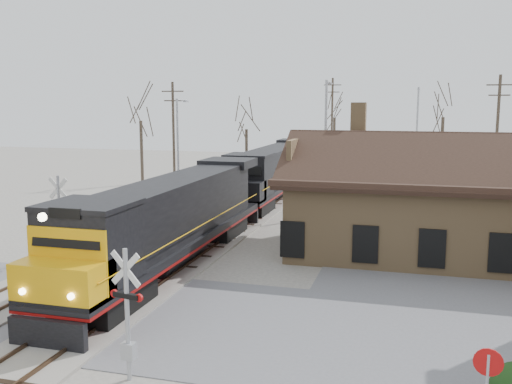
% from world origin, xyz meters
% --- Properties ---
extents(ground, '(140.00, 140.00, 0.00)m').
position_xyz_m(ground, '(0.00, 0.00, 0.00)').
color(ground, '#AAA499').
rests_on(ground, ground).
extents(road, '(60.00, 9.00, 0.03)m').
position_xyz_m(road, '(0.00, 0.00, 0.01)').
color(road, slate).
rests_on(road, ground).
extents(track_main, '(3.40, 90.00, 0.24)m').
position_xyz_m(track_main, '(0.00, 15.00, 0.07)').
color(track_main, '#AAA499').
rests_on(track_main, ground).
extents(track_siding, '(3.40, 90.00, 0.24)m').
position_xyz_m(track_siding, '(-4.50, 15.00, 0.07)').
color(track_siding, '#AAA499').
rests_on(track_siding, ground).
extents(depot, '(15.20, 9.31, 7.90)m').
position_xyz_m(depot, '(11.99, 12.00, 2.41)').
color(depot, '#A17E53').
rests_on(depot, ground).
extents(locomotive_lead, '(2.99, 20.00, 4.44)m').
position_xyz_m(locomotive_lead, '(0.00, 5.67, 2.33)').
color(locomotive_lead, black).
rests_on(locomotive_lead, ground).
extents(locomotive_trailing, '(2.99, 20.00, 4.20)m').
position_xyz_m(locomotive_trailing, '(0.00, 25.95, 2.33)').
color(locomotive_trailing, black).
rests_on(locomotive_trailing, ground).
extents(crossbuck_near, '(1.10, 0.31, 3.86)m').
position_xyz_m(crossbuck_near, '(3.43, -4.73, 1.83)').
color(crossbuck_near, '#A5A8AD').
rests_on(crossbuck_near, ground).
extents(crossbuck_far, '(1.23, 0.32, 4.31)m').
position_xyz_m(crossbuck_far, '(-5.92, 5.76, 2.01)').
color(crossbuck_far, '#A5A8AD').
rests_on(crossbuck_far, ground).
extents(do_not_enter_sign, '(0.68, 0.12, 2.28)m').
position_xyz_m(do_not_enter_sign, '(12.88, -5.18, 1.58)').
color(do_not_enter_sign, '#A5A8AD').
rests_on(do_not_enter_sign, ground).
extents(streetlight_a, '(0.25, 2.04, 8.20)m').
position_xyz_m(streetlight_a, '(-5.78, 20.53, 4.63)').
color(streetlight_a, '#A5A8AD').
rests_on(streetlight_a, ground).
extents(streetlight_b, '(0.25, 2.04, 9.42)m').
position_xyz_m(streetlight_b, '(5.13, 20.65, 5.25)').
color(streetlight_b, '#A5A8AD').
rests_on(streetlight_b, ground).
extents(streetlight_c, '(0.25, 2.04, 9.36)m').
position_xyz_m(streetlight_c, '(11.19, 37.76, 5.22)').
color(streetlight_c, '#A5A8AD').
rests_on(streetlight_c, ground).
extents(utility_pole_a, '(2.00, 0.24, 9.68)m').
position_xyz_m(utility_pole_a, '(-9.19, 27.40, 5.06)').
color(utility_pole_a, '#382D23').
rests_on(utility_pole_a, ground).
extents(utility_pole_b, '(2.00, 0.24, 10.74)m').
position_xyz_m(utility_pole_b, '(1.72, 47.71, 5.60)').
color(utility_pole_b, '#382D23').
rests_on(utility_pole_b, ground).
extents(utility_pole_c, '(2.00, 0.24, 10.09)m').
position_xyz_m(utility_pole_c, '(17.31, 30.35, 5.27)').
color(utility_pole_c, '#382D23').
rests_on(utility_pole_c, ground).
extents(tree_a, '(4.13, 4.13, 10.11)m').
position_xyz_m(tree_a, '(-14.72, 32.18, 7.20)').
color(tree_a, '#382D23').
rests_on(tree_a, ground).
extents(tree_b, '(3.46, 3.46, 8.47)m').
position_xyz_m(tree_b, '(-5.97, 38.85, 6.02)').
color(tree_b, '#382D23').
rests_on(tree_b, ground).
extents(tree_c, '(4.11, 4.11, 10.06)m').
position_xyz_m(tree_c, '(1.57, 50.99, 7.16)').
color(tree_c, '#382D23').
rests_on(tree_c, ground).
extents(tree_d, '(4.34, 4.34, 10.64)m').
position_xyz_m(tree_d, '(13.66, 41.29, 7.58)').
color(tree_d, '#382D23').
rests_on(tree_d, ground).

